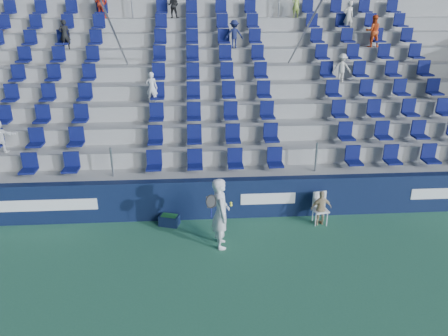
{
  "coord_description": "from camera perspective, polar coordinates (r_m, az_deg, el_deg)",
  "views": [
    {
      "loc": [
        -0.55,
        -8.32,
        6.25
      ],
      "look_at": [
        0.2,
        2.8,
        1.7
      ],
      "focal_mm": 35.0,
      "sensor_mm": 36.0,
      "label": 1
    }
  ],
  "objects": [
    {
      "name": "tennis_player",
      "position": [
        11.22,
        -0.44,
        -5.91
      ],
      "size": [
        0.69,
        0.73,
        1.92
      ],
      "color": "silver",
      "rests_on": "ground"
    },
    {
      "name": "line_judge",
      "position": [
        12.73,
        12.57,
        -5.12
      ],
      "size": [
        0.63,
        0.31,
        1.04
      ],
      "primitive_type": "imported",
      "rotation": [
        0.0,
        0.0,
        3.24
      ],
      "color": "tan",
      "rests_on": "ground"
    },
    {
      "name": "line_judge_chair",
      "position": [
        12.85,
        12.4,
        -4.8
      ],
      "size": [
        0.46,
        0.47,
        0.92
      ],
      "color": "white",
      "rests_on": "ground"
    },
    {
      "name": "ball_bin",
      "position": [
        12.66,
        -7.15,
        -6.71
      ],
      "size": [
        0.63,
        0.5,
        0.31
      ],
      "color": "#0F1B3A",
      "rests_on": "ground"
    },
    {
      "name": "grandstand",
      "position": [
        17.08,
        -1.93,
        8.24
      ],
      "size": [
        24.0,
        8.17,
        6.63
      ],
      "color": "#979792",
      "rests_on": "ground"
    },
    {
      "name": "sponsor_wall",
      "position": [
        12.8,
        -0.99,
        -4.0
      ],
      "size": [
        24.0,
        0.32,
        1.2
      ],
      "color": "#0F1A3A",
      "rests_on": "ground"
    },
    {
      "name": "ground",
      "position": [
        10.42,
        -0.07,
        -14.65
      ],
      "size": [
        70.0,
        70.0,
        0.0
      ],
      "primitive_type": "plane",
      "color": "#2E6C4D",
      "rests_on": "ground"
    }
  ]
}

